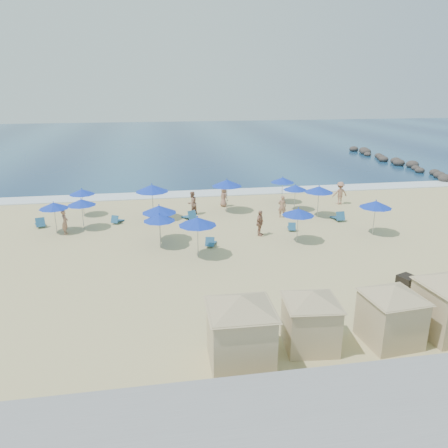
{
  "coord_description": "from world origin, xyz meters",
  "views": [
    {
      "loc": [
        -6.0,
        -22.86,
        9.54
      ],
      "look_at": [
        -1.61,
        3.0,
        1.09
      ],
      "focal_mm": 35.0,
      "sensor_mm": 36.0,
      "label": 1
    }
  ],
  "objects_px": {
    "umbrella_0": "(81,202)",
    "umbrella_3": "(159,218)",
    "umbrella_2": "(82,192)",
    "umbrella_11": "(376,204)",
    "umbrella_7": "(227,183)",
    "beachgoer_4": "(224,197)",
    "rock_jetty": "(403,164)",
    "cabana_1": "(311,312)",
    "beachgoer_3": "(340,193)",
    "umbrella_5": "(159,209)",
    "cabana_0": "(241,321)",
    "cabana_2": "(392,307)",
    "beachgoer_0": "(65,222)",
    "beachgoer_2": "(260,223)",
    "beachgoer_5": "(282,206)",
    "beachgoer_1": "(192,203)",
    "umbrella_9": "(283,180)",
    "umbrella_1": "(54,206)",
    "umbrella_4": "(152,188)",
    "trash_bin": "(407,283)",
    "umbrella_12": "(295,187)",
    "umbrella_8": "(298,212)",
    "umbrella_10": "(319,189)",
    "umbrella_6": "(197,221)"
  },
  "relations": [
    {
      "from": "umbrella_2",
      "to": "beachgoer_4",
      "type": "bearing_deg",
      "value": 4.2
    },
    {
      "from": "umbrella_6",
      "to": "beachgoer_0",
      "type": "xyz_separation_m",
      "value": [
        -8.22,
        5.44,
        -1.32
      ]
    },
    {
      "from": "cabana_1",
      "to": "umbrella_1",
      "type": "distance_m",
      "value": 19.66
    },
    {
      "from": "cabana_1",
      "to": "umbrella_2",
      "type": "distance_m",
      "value": 22.17
    },
    {
      "from": "umbrella_1",
      "to": "umbrella_11",
      "type": "bearing_deg",
      "value": -10.47
    },
    {
      "from": "beachgoer_2",
      "to": "beachgoer_3",
      "type": "bearing_deg",
      "value": -15.02
    },
    {
      "from": "umbrella_3",
      "to": "beachgoer_2",
      "type": "xyz_separation_m",
      "value": [
        6.52,
        1.09,
        -1.04
      ]
    },
    {
      "from": "cabana_1",
      "to": "umbrella_0",
      "type": "distance_m",
      "value": 19.11
    },
    {
      "from": "beachgoer_3",
      "to": "cabana_1",
      "type": "bearing_deg",
      "value": 62.84
    },
    {
      "from": "rock_jetty",
      "to": "umbrella_8",
      "type": "relative_size",
      "value": 11.66
    },
    {
      "from": "trash_bin",
      "to": "beachgoer_4",
      "type": "relative_size",
      "value": 0.48
    },
    {
      "from": "umbrella_0",
      "to": "beachgoer_1",
      "type": "xyz_separation_m",
      "value": [
        7.71,
        2.25,
        -1.01
      ]
    },
    {
      "from": "trash_bin",
      "to": "umbrella_1",
      "type": "bearing_deg",
      "value": 125.93
    },
    {
      "from": "cabana_2",
      "to": "umbrella_8",
      "type": "height_order",
      "value": "cabana_2"
    },
    {
      "from": "trash_bin",
      "to": "umbrella_12",
      "type": "xyz_separation_m",
      "value": [
        -0.85,
        14.41,
        1.46
      ]
    },
    {
      "from": "umbrella_6",
      "to": "beachgoer_2",
      "type": "xyz_separation_m",
      "value": [
        4.42,
        3.03,
        -1.3
      ]
    },
    {
      "from": "umbrella_0",
      "to": "umbrella_3",
      "type": "relative_size",
      "value": 1.01
    },
    {
      "from": "umbrella_5",
      "to": "umbrella_10",
      "type": "height_order",
      "value": "umbrella_5"
    },
    {
      "from": "cabana_0",
      "to": "umbrella_8",
      "type": "distance_m",
      "value": 13.16
    },
    {
      "from": "umbrella_8",
      "to": "beachgoer_1",
      "type": "distance_m",
      "value": 9.39
    },
    {
      "from": "umbrella_2",
      "to": "umbrella_3",
      "type": "xyz_separation_m",
      "value": [
        5.51,
        -7.75,
        0.04
      ]
    },
    {
      "from": "umbrella_0",
      "to": "umbrella_9",
      "type": "distance_m",
      "value": 16.11
    },
    {
      "from": "rock_jetty",
      "to": "umbrella_9",
      "type": "bearing_deg",
      "value": -144.85
    },
    {
      "from": "umbrella_11",
      "to": "umbrella_12",
      "type": "relative_size",
      "value": 1.12
    },
    {
      "from": "umbrella_1",
      "to": "umbrella_10",
      "type": "height_order",
      "value": "umbrella_10"
    },
    {
      "from": "umbrella_0",
      "to": "umbrella_5",
      "type": "relative_size",
      "value": 0.9
    },
    {
      "from": "umbrella_11",
      "to": "cabana_2",
      "type": "bearing_deg",
      "value": -115.16
    },
    {
      "from": "beachgoer_1",
      "to": "umbrella_9",
      "type": "bearing_deg",
      "value": 154.1
    },
    {
      "from": "umbrella_2",
      "to": "umbrella_5",
      "type": "height_order",
      "value": "umbrella_5"
    },
    {
      "from": "cabana_2",
      "to": "beachgoer_5",
      "type": "height_order",
      "value": "cabana_2"
    },
    {
      "from": "umbrella_4",
      "to": "umbrella_5",
      "type": "height_order",
      "value": "umbrella_4"
    },
    {
      "from": "umbrella_1",
      "to": "umbrella_7",
      "type": "bearing_deg",
      "value": 14.08
    },
    {
      "from": "cabana_2",
      "to": "umbrella_6",
      "type": "relative_size",
      "value": 1.69
    },
    {
      "from": "beachgoer_5",
      "to": "beachgoer_1",
      "type": "bearing_deg",
      "value": -7.23
    },
    {
      "from": "rock_jetty",
      "to": "beachgoer_0",
      "type": "relative_size",
      "value": 16.02
    },
    {
      "from": "cabana_0",
      "to": "umbrella_2",
      "type": "bearing_deg",
      "value": 111.75
    },
    {
      "from": "umbrella_11",
      "to": "beachgoer_4",
      "type": "distance_m",
      "value": 12.16
    },
    {
      "from": "beachgoer_1",
      "to": "umbrella_11",
      "type": "bearing_deg",
      "value": 108.12
    },
    {
      "from": "rock_jetty",
      "to": "umbrella_4",
      "type": "bearing_deg",
      "value": -151.06
    },
    {
      "from": "umbrella_1",
      "to": "umbrella_4",
      "type": "distance_m",
      "value": 6.76
    },
    {
      "from": "umbrella_2",
      "to": "umbrella_11",
      "type": "height_order",
      "value": "umbrella_11"
    },
    {
      "from": "rock_jetty",
      "to": "cabana_1",
      "type": "height_order",
      "value": "cabana_1"
    },
    {
      "from": "umbrella_4",
      "to": "beachgoer_4",
      "type": "relative_size",
      "value": 1.72
    },
    {
      "from": "cabana_1",
      "to": "beachgoer_0",
      "type": "bearing_deg",
      "value": 126.94
    },
    {
      "from": "umbrella_7",
      "to": "beachgoer_4",
      "type": "xyz_separation_m",
      "value": [
        0.02,
        1.59,
        -1.51
      ]
    },
    {
      "from": "umbrella_7",
      "to": "umbrella_11",
      "type": "height_order",
      "value": "umbrella_7"
    },
    {
      "from": "cabana_0",
      "to": "cabana_2",
      "type": "xyz_separation_m",
      "value": [
        5.94,
        0.38,
        -0.18
      ]
    },
    {
      "from": "umbrella_11",
      "to": "beachgoer_3",
      "type": "distance_m",
      "value": 7.72
    },
    {
      "from": "rock_jetty",
      "to": "cabana_1",
      "type": "relative_size",
      "value": 6.56
    },
    {
      "from": "umbrella_6",
      "to": "beachgoer_2",
      "type": "distance_m",
      "value": 5.51
    }
  ]
}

